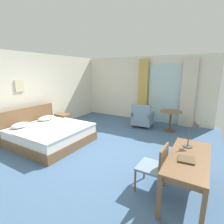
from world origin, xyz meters
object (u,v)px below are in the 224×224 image
object	(u,v)px
desk_lamp	(194,128)
framed_picture	(20,86)
bed	(49,134)
desk_chair	(156,165)
writing_desk	(189,161)
closed_book	(186,159)
round_cafe_table	(171,116)
armchair_by_window	(142,118)
nightstand	(63,120)

from	to	relation	value
desk_lamp	framed_picture	bearing A→B (deg)	-179.15
bed	desk_chair	distance (m)	3.32
desk_lamp	writing_desk	bearing A→B (deg)	-89.24
desk_chair	closed_book	distance (m)	0.53
round_cafe_table	closed_book	bearing A→B (deg)	-75.54
round_cafe_table	framed_picture	xyz separation A→B (m)	(-4.03, -2.78, 1.08)
desk_chair	desk_lamp	size ratio (longest dim) A/B	1.63
armchair_by_window	round_cafe_table	bearing A→B (deg)	1.17
closed_book	round_cafe_table	xyz separation A→B (m)	(-0.86, 3.33, -0.20)
desk_chair	armchair_by_window	distance (m)	3.57
bed	desk_chair	size ratio (longest dim) A/B	2.43
desk_lamp	nightstand	bearing A→B (deg)	164.44
desk_chair	closed_book	xyz separation A→B (m)	(0.47, -0.04, 0.25)
bed	desk_lamp	bearing A→B (deg)	1.08
writing_desk	desk_lamp	distance (m)	0.64
closed_book	bed	bearing A→B (deg)	167.06
desk_lamp	framed_picture	xyz separation A→B (m)	(-4.91, -0.07, 0.55)
bed	armchair_by_window	bearing A→B (deg)	55.71
framed_picture	writing_desk	bearing A→B (deg)	-4.62
bed	writing_desk	bearing A→B (deg)	-6.04
desk_lamp	closed_book	size ratio (longest dim) A/B	2.15
desk_lamp	armchair_by_window	size ratio (longest dim) A/B	0.59
framed_picture	round_cafe_table	bearing A→B (deg)	34.56
writing_desk	round_cafe_table	bearing A→B (deg)	105.58
desk_lamp	armchair_by_window	xyz separation A→B (m)	(-1.89, 2.68, -0.72)
writing_desk	armchair_by_window	distance (m)	3.69
writing_desk	closed_book	bearing A→B (deg)	-98.68
desk_chair	desk_lamp	xyz separation A→B (m)	(0.49, 0.60, 0.58)
armchair_by_window	framed_picture	size ratio (longest dim) A/B	2.46
desk_chair	writing_desk	bearing A→B (deg)	14.33
armchair_by_window	framed_picture	xyz separation A→B (m)	(-3.02, -2.75, 1.27)
writing_desk	desk_chair	bearing A→B (deg)	-165.67
bed	writing_desk	distance (m)	3.81
round_cafe_table	writing_desk	bearing A→B (deg)	-74.42
writing_desk	desk_chair	distance (m)	0.53
framed_picture	closed_book	bearing A→B (deg)	-6.53
writing_desk	desk_lamp	bearing A→B (deg)	90.76
round_cafe_table	armchair_by_window	bearing A→B (deg)	-178.83
bed	round_cafe_table	distance (m)	4.01
armchair_by_window	round_cafe_table	world-z (taller)	armchair_by_window
armchair_by_window	bed	bearing A→B (deg)	-124.29
writing_desk	armchair_by_window	bearing A→B (deg)	120.99
bed	closed_book	size ratio (longest dim) A/B	8.52
desk_chair	framed_picture	world-z (taller)	framed_picture
desk_chair	framed_picture	distance (m)	4.59
closed_book	desk_lamp	bearing A→B (deg)	83.91
nightstand	closed_book	size ratio (longest dim) A/B	2.08
armchair_by_window	framed_picture	world-z (taller)	framed_picture
nightstand	armchair_by_window	size ratio (longest dim) A/B	0.57
nightstand	writing_desk	bearing A→B (deg)	-20.86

